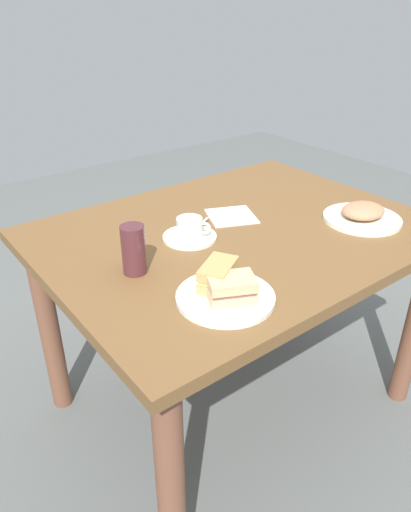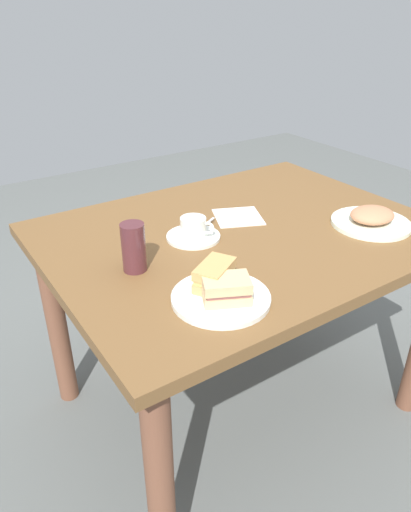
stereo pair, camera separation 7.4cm
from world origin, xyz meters
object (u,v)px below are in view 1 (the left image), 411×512
Objects in this scene: dining_table at (236,260)px; sandwich_plate at (225,297)px; spoon at (200,225)px; drinking_glass at (134,250)px; sandwich_back at (218,275)px; napkin at (231,216)px; sandwich_front at (231,288)px; coffee_cup at (190,227)px; coffee_saucer at (190,237)px; side_plate at (362,219)px.

dining_table is 0.42m from sandwich_plate.
spoon is 0.68× the size of drinking_glass.
sandwich_back reaches higher than spoon.
sandwich_back is at bearing 45.46° from napkin.
sandwich_front is 0.51m from napkin.
coffee_cup reaches higher than dining_table.
sandwich_back reaches higher than napkin.
sandwich_back is at bearing 67.44° from coffee_cup.
coffee_cup is at bearing -162.78° from drinking_glass.
sandwich_back is at bearing 60.40° from spoon.
coffee_saucer is 0.25m from drinking_glass.
spoon is at bearing -116.67° from sandwich_front.
coffee_cup reaches higher than side_plate.
sandwich_plate is 0.96× the size of side_plate.
dining_table is at bearing 141.35° from spoon.
sandwich_plate is 1.60× the size of napkin.
dining_table is at bearing 166.65° from coffee_cup.
sandwich_back is (-0.01, -0.04, 0.04)m from sandwich_plate.
drinking_glass is at bearing 5.10° from dining_table.
spoon is (-0.19, -0.36, 0.01)m from sandwich_plate.
drinking_glass reaches higher than sandwich_front.
sandwich_front is 0.07m from sandwich_back.
coffee_cup is 0.98× the size of spoon.
sandwich_plate is 1.79× the size of sandwich_front.
spoon is 0.14m from napkin.
dining_table is 0.22m from coffee_cup.
dining_table is 0.17m from spoon.
drinking_glass is at bearing -68.43° from sandwich_front.
sandwich_back is 1.01× the size of drinking_glass.
coffee_saucer is at bearing -111.35° from sandwich_plate.
napkin is (-0.05, -0.09, 0.11)m from dining_table.
spoon reaches higher than napkin.
napkin is (-0.21, -0.05, -0.04)m from coffee_cup.
sandwich_front is at bearing 69.87° from coffee_saucer.
sandwich_front is at bearing 91.27° from sandwich_plate.
coffee_saucer is at bearing -162.42° from drinking_glass.
sandwich_front reaches higher than coffee_saucer.
side_plate is at bearing 155.68° from coffee_saucer.
spoon is (-0.18, -0.31, -0.03)m from sandwich_back.
coffee_cup is 0.60× the size of napkin.
sandwich_plate is 0.04m from sandwich_front.
dining_table is at bearing 166.31° from coffee_saucer.
dining_table is at bearing -138.70° from sandwich_back.
side_plate is (-0.52, 0.24, -0.03)m from coffee_cup.
sandwich_plate is at bearing 62.00° from spoon.
coffee_cup is 0.57m from side_plate.
drinking_glass is at bearing 20.33° from spoon.
spoon reaches higher than coffee_saucer.
sandwich_front is 1.47× the size of spoon.
napkin is (-0.14, -0.01, -0.01)m from spoon.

